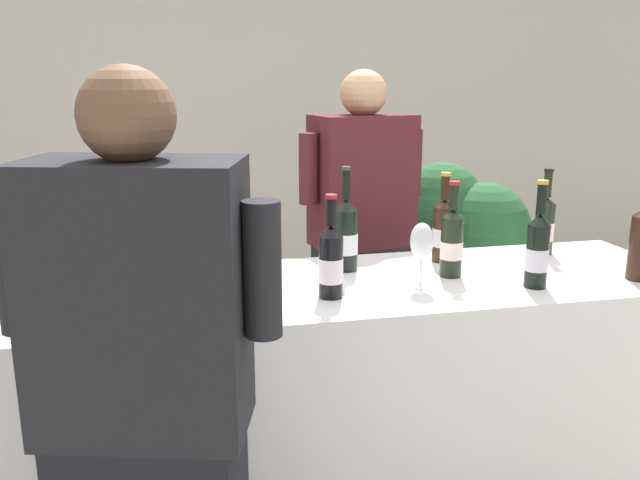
% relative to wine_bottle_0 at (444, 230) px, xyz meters
% --- Properties ---
extents(wall_back, '(8.00, 0.10, 2.80)m').
position_rel_wine_bottle_0_xyz_m(wall_back, '(-0.39, 2.42, 0.31)').
color(wall_back, beige).
rests_on(wall_back, ground_plane).
extents(counter, '(2.31, 0.66, 0.97)m').
position_rel_wine_bottle_0_xyz_m(counter, '(-0.39, -0.18, -0.60)').
color(counter, white).
rests_on(counter, ground_plane).
extents(wine_bottle_0, '(0.08, 0.08, 0.33)m').
position_rel_wine_bottle_0_xyz_m(wine_bottle_0, '(0.00, 0.00, 0.00)').
color(wine_bottle_0, black).
rests_on(wine_bottle_0, counter).
extents(wine_bottle_1, '(0.08, 0.08, 0.34)m').
position_rel_wine_bottle_0_xyz_m(wine_bottle_1, '(-0.81, -0.02, 0.01)').
color(wine_bottle_1, black).
rests_on(wine_bottle_1, counter).
extents(wine_bottle_2, '(0.08, 0.08, 0.36)m').
position_rel_wine_bottle_0_xyz_m(wine_bottle_2, '(-0.37, -0.03, 0.01)').
color(wine_bottle_2, black).
rests_on(wine_bottle_2, counter).
extents(wine_bottle_3, '(0.07, 0.07, 0.35)m').
position_rel_wine_bottle_0_xyz_m(wine_bottle_3, '(0.17, -0.35, 0.01)').
color(wine_bottle_3, black).
rests_on(wine_bottle_3, counter).
extents(wine_bottle_5, '(0.07, 0.07, 0.32)m').
position_rel_wine_bottle_0_xyz_m(wine_bottle_5, '(0.42, 0.02, -0.00)').
color(wine_bottle_5, black).
rests_on(wine_bottle_5, counter).
extents(wine_bottle_6, '(0.08, 0.08, 0.32)m').
position_rel_wine_bottle_0_xyz_m(wine_bottle_6, '(-0.49, -0.30, -0.00)').
color(wine_bottle_6, black).
rests_on(wine_bottle_6, counter).
extents(wine_bottle_7, '(0.08, 0.08, 0.32)m').
position_rel_wine_bottle_0_xyz_m(wine_bottle_7, '(-0.05, -0.18, 0.00)').
color(wine_bottle_7, black).
rests_on(wine_bottle_7, counter).
extents(wine_glass, '(0.08, 0.08, 0.21)m').
position_rel_wine_bottle_0_xyz_m(wine_glass, '(-0.19, -0.27, 0.02)').
color(wine_glass, silver).
rests_on(wine_glass, counter).
extents(ice_bucket, '(0.19, 0.19, 0.20)m').
position_rel_wine_bottle_0_xyz_m(ice_bucket, '(-0.97, -0.23, -0.02)').
color(ice_bucket, silver).
rests_on(ice_bucket, counter).
extents(person_server, '(0.57, 0.32, 1.65)m').
position_rel_wine_bottle_0_xyz_m(person_server, '(-0.16, 0.52, -0.28)').
color(person_server, black).
rests_on(person_server, ground_plane).
extents(person_guest, '(0.58, 0.35, 1.65)m').
position_rel_wine_bottle_0_xyz_m(person_guest, '(-1.03, -0.80, -0.29)').
color(person_guest, black).
rests_on(person_guest, ground_plane).
extents(potted_shrub, '(0.65, 0.64, 1.21)m').
position_rel_wine_bottle_0_xyz_m(potted_shrub, '(0.42, 0.82, -0.28)').
color(potted_shrub, brown).
rests_on(potted_shrub, ground_plane).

